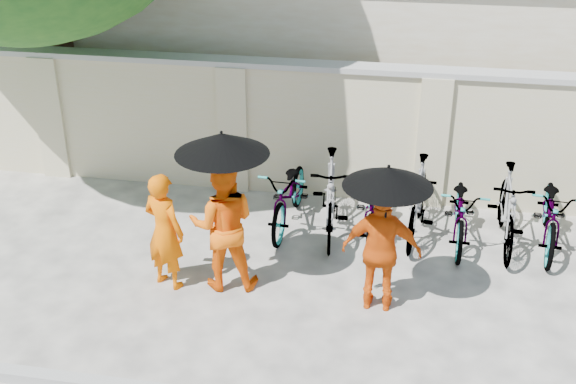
# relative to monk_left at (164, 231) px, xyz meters

# --- Properties ---
(ground) EXTENTS (80.00, 80.00, 0.00)m
(ground) POSITION_rel_monk_left_xyz_m (1.17, -0.28, -0.76)
(ground) COLOR beige
(compound_wall) EXTENTS (20.00, 0.30, 2.00)m
(compound_wall) POSITION_rel_monk_left_xyz_m (2.17, 2.92, 0.24)
(compound_wall) COLOR beige
(compound_wall) RESTS_ON ground
(building_behind) EXTENTS (14.00, 6.00, 3.20)m
(building_behind) POSITION_rel_monk_left_xyz_m (3.17, 6.72, 0.84)
(building_behind) COLOR silver
(building_behind) RESTS_ON ground
(monk_left) EXTENTS (0.65, 0.54, 1.52)m
(monk_left) POSITION_rel_monk_left_xyz_m (0.00, 0.00, 0.00)
(monk_left) COLOR #F76601
(monk_left) RESTS_ON ground
(monk_center) EXTENTS (0.93, 0.79, 1.70)m
(monk_center) POSITION_rel_monk_left_xyz_m (0.71, 0.12, 0.09)
(monk_center) COLOR #FF6308
(monk_center) RESTS_ON ground
(parasol_center) EXTENTS (1.09, 1.09, 1.10)m
(parasol_center) POSITION_rel_monk_left_xyz_m (0.76, 0.04, 1.18)
(parasol_center) COLOR black
(parasol_center) RESTS_ON ground
(monk_right) EXTENTS (0.92, 0.40, 1.56)m
(monk_right) POSITION_rel_monk_left_xyz_m (2.62, -0.03, 0.02)
(monk_right) COLOR #E0540C
(monk_right) RESTS_ON ground
(parasol_right) EXTENTS (1.00, 1.00, 0.98)m
(parasol_right) POSITION_rel_monk_left_xyz_m (2.64, -0.11, 0.99)
(parasol_right) COLOR black
(parasol_right) RESTS_ON ground
(bike_0) EXTENTS (0.73, 1.88, 0.97)m
(bike_0) POSITION_rel_monk_left_xyz_m (1.23, 1.78, -0.27)
(bike_0) COLOR gray
(bike_0) RESTS_ON ground
(bike_1) EXTENTS (0.74, 1.95, 1.14)m
(bike_1) POSITION_rel_monk_left_xyz_m (1.82, 1.68, -0.19)
(bike_1) COLOR gray
(bike_1) RESTS_ON ground
(bike_2) EXTENTS (0.66, 1.82, 0.95)m
(bike_2) POSITION_rel_monk_left_xyz_m (2.42, 1.71, -0.28)
(bike_2) COLOR gray
(bike_2) RESTS_ON ground
(bike_3) EXTENTS (0.71, 1.86, 1.09)m
(bike_3) POSITION_rel_monk_left_xyz_m (3.02, 1.82, -0.21)
(bike_3) COLOR gray
(bike_3) RESTS_ON ground
(bike_4) EXTENTS (0.66, 1.78, 0.93)m
(bike_4) POSITION_rel_monk_left_xyz_m (3.61, 1.74, -0.29)
(bike_4) COLOR gray
(bike_4) RESTS_ON ground
(bike_5) EXTENTS (0.55, 1.82, 1.09)m
(bike_5) POSITION_rel_monk_left_xyz_m (4.21, 1.75, -0.21)
(bike_5) COLOR gray
(bike_5) RESTS_ON ground
(bike_6) EXTENTS (0.86, 1.94, 0.99)m
(bike_6) POSITION_rel_monk_left_xyz_m (4.81, 1.84, -0.27)
(bike_6) COLOR gray
(bike_6) RESTS_ON ground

